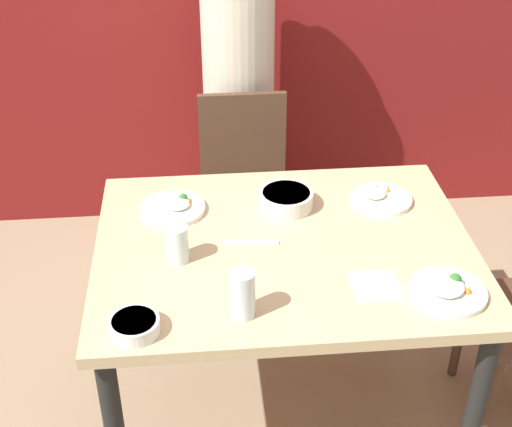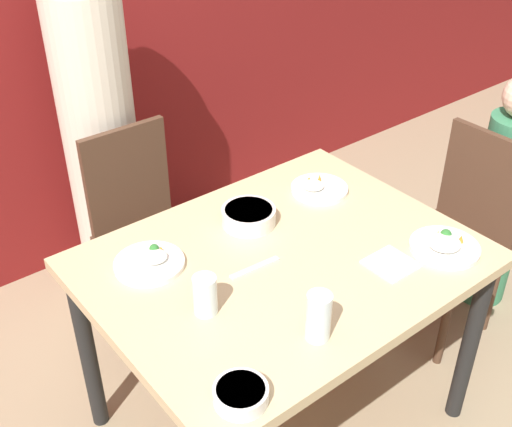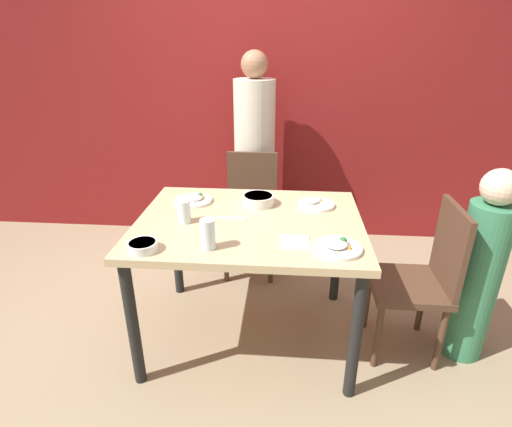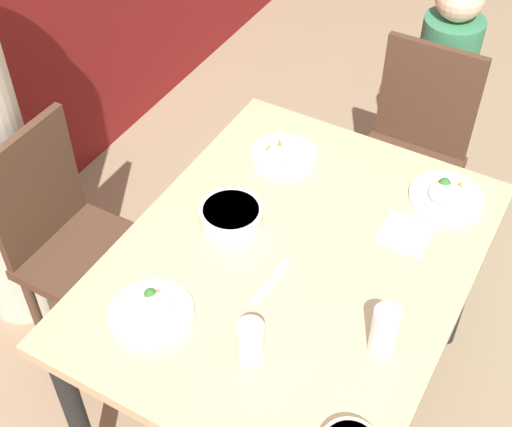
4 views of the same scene
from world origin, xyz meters
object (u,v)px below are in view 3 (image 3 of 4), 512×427
at_px(bowl_curry, 258,200).
at_px(glass_water_tall, 184,212).
at_px(person_adult, 255,164).
at_px(chair_child_spot, 422,277).
at_px(chair_adult_spot, 251,210).
at_px(person_child, 478,273).
at_px(plate_rice_adult, 337,247).

height_order(bowl_curry, glass_water_tall, glass_water_tall).
distance_m(person_adult, bowl_curry, 0.93).
bearing_deg(bowl_curry, chair_child_spot, -15.80).
height_order(person_adult, glass_water_tall, person_adult).
xyz_separation_m(bowl_curry, glass_water_tall, (-0.37, -0.28, 0.03)).
bearing_deg(bowl_curry, person_adult, 96.18).
relative_size(chair_adult_spot, bowl_curry, 4.81).
height_order(chair_adult_spot, person_child, person_child).
bearing_deg(chair_child_spot, person_child, 90.00).
distance_m(chair_adult_spot, person_child, 1.56).
bearing_deg(person_child, plate_rice_adult, -161.92).
height_order(person_child, bowl_curry, person_child).
xyz_separation_m(plate_rice_adult, glass_water_tall, (-0.78, 0.24, 0.05)).
bearing_deg(person_child, bowl_curry, 167.82).
relative_size(chair_child_spot, plate_rice_adult, 3.96).
relative_size(person_child, plate_rice_adult, 4.86).
relative_size(person_adult, plate_rice_adult, 7.03).
bearing_deg(glass_water_tall, plate_rice_adult, -17.09).
xyz_separation_m(person_adult, person_child, (1.30, -1.18, -0.22)).
bearing_deg(chair_adult_spot, plate_rice_adult, -65.41).
relative_size(person_adult, person_child, 1.45).
bearing_deg(plate_rice_adult, person_child, 18.08).
bearing_deg(chair_child_spot, person_adult, -139.26).
relative_size(plate_rice_adult, glass_water_tall, 1.85).
relative_size(chair_child_spot, glass_water_tall, 7.32).
distance_m(chair_child_spot, person_child, 0.29).
bearing_deg(person_child, chair_adult_spot, 146.86).
distance_m(chair_adult_spot, bowl_curry, 0.68).
relative_size(person_adult, bowl_curry, 8.55).
relative_size(chair_child_spot, bowl_curry, 4.81).
height_order(person_adult, bowl_curry, person_adult).
xyz_separation_m(person_adult, bowl_curry, (0.10, -0.92, 0.06)).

